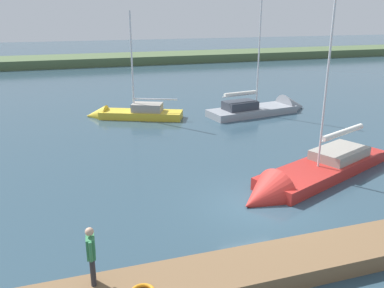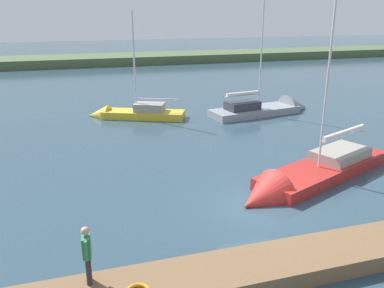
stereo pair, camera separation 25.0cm
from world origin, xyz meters
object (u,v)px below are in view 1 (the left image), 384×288
at_px(sailboat_behind_pier, 307,178).
at_px(sailboat_inner_slip, 268,110).
at_px(sailboat_outer_mooring, 129,116).
at_px(person_on_dock, 91,252).

height_order(sailboat_behind_pier, sailboat_inner_slip, sailboat_behind_pier).
xyz_separation_m(sailboat_outer_mooring, person_on_dock, (4.18, 19.43, 1.33)).
bearing_deg(person_on_dock, sailboat_inner_slip, 54.40).
bearing_deg(sailboat_behind_pier, person_on_dock, 4.99).
relative_size(sailboat_inner_slip, person_on_dock, 5.61).
relative_size(sailboat_outer_mooring, sailboat_inner_slip, 0.88).
bearing_deg(sailboat_inner_slip, sailboat_behind_pier, -119.60).
height_order(sailboat_behind_pier, sailboat_outer_mooring, sailboat_behind_pier).
relative_size(sailboat_behind_pier, sailboat_outer_mooring, 1.35).
distance_m(sailboat_behind_pier, sailboat_inner_slip, 13.42).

